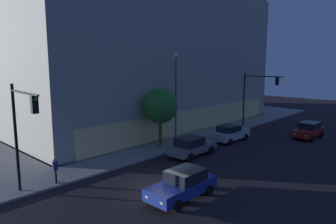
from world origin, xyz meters
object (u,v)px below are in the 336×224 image
traffic_light_far_corner (255,91)px  street_lamp_sidewalk (176,89)px  car_silver (230,133)px  modern_building (119,51)px  car_grey (191,146)px  sidewalk_tree (160,106)px  car_blue (183,184)px  car_red (309,130)px  pedestrian_waiting (55,168)px  traffic_light_near_corner (22,123)px

traffic_light_far_corner → street_lamp_sidewalk: (-12.53, 1.66, 0.92)m
traffic_light_far_corner → car_silver: size_ratio=1.42×
modern_building → car_grey: 22.66m
sidewalk_tree → car_blue: size_ratio=1.19×
street_lamp_sidewalk → car_red: (12.35, -8.15, -4.70)m
traffic_light_far_corner → sidewalk_tree: 14.02m
car_silver → car_red: size_ratio=1.11×
pedestrian_waiting → sidewalk_tree: bearing=7.3°
car_blue → car_silver: (13.71, 5.28, -0.02)m
car_blue → car_red: 20.65m
traffic_light_near_corner → car_red: 28.14m
car_silver → car_red: (6.94, -5.45, 0.03)m
sidewalk_tree → pedestrian_waiting: sidewalk_tree is taller
modern_building → traffic_light_near_corner: size_ratio=5.30×
sidewalk_tree → car_red: (13.60, -8.99, -3.13)m
car_grey → car_red: size_ratio=1.12×
car_red → sidewalk_tree: bearing=146.5°
car_silver → car_blue: bearing=-158.9°
traffic_light_far_corner → car_red: 7.52m
sidewalk_tree → car_blue: sidewalk_tree is taller
modern_building → pedestrian_waiting: size_ratio=20.68×
modern_building → pedestrian_waiting: 26.71m
car_grey → car_silver: 6.77m
modern_building → car_silver: size_ratio=7.43×
sidewalk_tree → pedestrian_waiting: (-11.26, -1.45, -2.84)m
street_lamp_sidewalk → car_grey: (-1.35, -3.02, -4.72)m
traffic_light_far_corner → car_red: (-0.18, -6.49, -3.79)m
traffic_light_near_corner → pedestrian_waiting: bearing=20.0°
modern_building → traffic_light_near_corner: modern_building is taller
street_lamp_sidewalk → car_silver: (5.42, -2.70, -4.74)m
traffic_light_near_corner → street_lamp_sidewalk: (14.72, 1.41, 1.01)m
street_lamp_sidewalk → sidewalk_tree: street_lamp_sidewalk is taller
modern_building → car_grey: (-7.56, -19.45, -8.83)m
street_lamp_sidewalk → pedestrian_waiting: street_lamp_sidewalk is taller
traffic_light_far_corner → car_red: bearing=-91.6°
street_lamp_sidewalk → pedestrian_waiting: (-12.51, -0.60, -4.41)m
street_lamp_sidewalk → sidewalk_tree: (-1.25, 0.84, -1.57)m
car_grey → car_red: bearing=-20.5°
sidewalk_tree → street_lamp_sidewalk: bearing=-33.9°
traffic_light_far_corner → car_blue: size_ratio=1.44×
car_grey → car_red: car_red is taller
car_blue → car_grey: size_ratio=0.97×
traffic_light_far_corner → pedestrian_waiting: size_ratio=3.95×
street_lamp_sidewalk → car_silver: size_ratio=1.86×
sidewalk_tree → car_silver: 8.18m
car_silver → traffic_light_near_corner: bearing=176.3°
car_grey → pedestrian_waiting: bearing=167.8°
street_lamp_sidewalk → car_silver: street_lamp_sidewalk is taller
car_blue → car_grey: (6.95, 4.96, -0.00)m
sidewalk_tree → car_silver: (6.66, -3.54, -3.17)m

